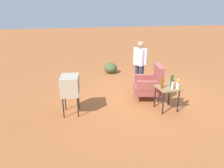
% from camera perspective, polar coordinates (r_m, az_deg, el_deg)
% --- Properties ---
extents(ground_plane, '(60.00, 60.00, 0.00)m').
position_cam_1_polar(ground_plane, '(6.63, 10.21, -3.01)').
color(ground_plane, '#AD6033').
extents(armchair, '(0.96, 0.97, 1.06)m').
position_cam_1_polar(armchair, '(6.17, 10.86, 0.15)').
color(armchair, '#937047').
rests_on(armchair, ground).
extents(side_table, '(0.56, 0.56, 0.65)m').
position_cam_1_polar(side_table, '(5.55, 15.36, -1.85)').
color(side_table, black).
rests_on(side_table, ground).
extents(tv_on_stand, '(0.67, 0.54, 1.03)m').
position_cam_1_polar(tv_on_stand, '(5.18, -11.78, -0.39)').
color(tv_on_stand, black).
rests_on(tv_on_stand, ground).
extents(person_standing, '(0.52, 0.35, 1.64)m').
position_cam_1_polar(person_standing, '(6.77, 7.88, 5.97)').
color(person_standing, '#2D3347').
rests_on(person_standing, ground).
extents(bottle_short_clear, '(0.06, 0.06, 0.20)m').
position_cam_1_polar(bottle_short_clear, '(5.38, 16.76, -0.44)').
color(bottle_short_clear, silver).
rests_on(bottle_short_clear, side_table).
extents(soda_can_red, '(0.07, 0.07, 0.12)m').
position_cam_1_polar(soda_can_red, '(5.73, 16.83, 0.37)').
color(soda_can_red, red).
rests_on(soda_can_red, side_table).
extents(bottle_tall_amber, '(0.07, 0.07, 0.30)m').
position_cam_1_polar(bottle_tall_amber, '(5.37, 13.96, 0.33)').
color(bottle_tall_amber, brown).
rests_on(bottle_tall_amber, side_table).
extents(bottle_wine_green, '(0.07, 0.07, 0.32)m').
position_cam_1_polar(bottle_wine_green, '(5.55, 16.60, 0.85)').
color(bottle_wine_green, '#1E5623').
rests_on(bottle_wine_green, side_table).
extents(flower_vase, '(0.14, 0.10, 0.27)m').
position_cam_1_polar(flower_vase, '(5.45, 18.19, 0.19)').
color(flower_vase, silver).
rests_on(flower_vase, side_table).
extents(shrub_mid, '(0.57, 0.57, 0.44)m').
position_cam_1_polar(shrub_mid, '(8.80, -0.39, 4.55)').
color(shrub_mid, '#475B33').
rests_on(shrub_mid, ground).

